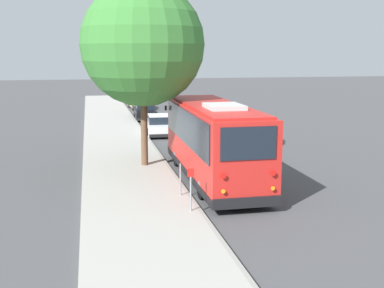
{
  "coord_description": "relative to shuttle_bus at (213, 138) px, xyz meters",
  "views": [
    {
      "loc": [
        -20.26,
        5.54,
        5.35
      ],
      "look_at": [
        0.53,
        1.08,
        1.3
      ],
      "focal_mm": 45.0,
      "sensor_mm": 36.0,
      "label": 1
    }
  ],
  "objects": [
    {
      "name": "parked_sedan_tan",
      "position": [
        27.11,
        0.29,
        -1.23
      ],
      "size": [
        4.34,
        1.96,
        1.27
      ],
      "rotation": [
        0.0,
        0.0,
        0.07
      ],
      "color": "tan",
      "rests_on": "ground"
    },
    {
      "name": "sign_post_far",
      "position": [
        -2.48,
        1.88,
        -1.07
      ],
      "size": [
        0.06,
        0.06,
        1.2
      ],
      "color": "gray",
      "rests_on": "sidewalk_slab"
    },
    {
      "name": "sidewalk_slab",
      "position": [
        0.92,
        3.55,
        -1.75
      ],
      "size": [
        80.0,
        3.85,
        0.15
      ],
      "primitive_type": "cube",
      "color": "#A3A099",
      "rests_on": "ground"
    },
    {
      "name": "parked_sedan_silver",
      "position": [
        34.31,
        0.36,
        -1.23
      ],
      "size": [
        4.41,
        1.99,
        1.27
      ],
      "rotation": [
        0.0,
        0.0,
        -0.08
      ],
      "color": "#A8AAAF",
      "rests_on": "ground"
    },
    {
      "name": "shuttle_bus",
      "position": [
        0.0,
        0.0,
        0.0
      ],
      "size": [
        9.64,
        2.62,
        3.41
      ],
      "rotation": [
        0.0,
        0.0,
        -0.01
      ],
      "color": "red",
      "rests_on": "ground"
    },
    {
      "name": "parked_sedan_white",
      "position": [
        12.15,
        0.52,
        -1.23
      ],
      "size": [
        4.74,
        2.0,
        1.28
      ],
      "rotation": [
        0.0,
        0.0,
        -0.06
      ],
      "color": "silver",
      "rests_on": "ground"
    },
    {
      "name": "street_tree",
      "position": [
        2.87,
        2.6,
        4.28
      ],
      "size": [
        5.59,
        5.59,
        9.2
      ],
      "color": "brown",
      "rests_on": "sidewalk_slab"
    },
    {
      "name": "curb_strip",
      "position": [
        0.92,
        1.56,
        -1.75
      ],
      "size": [
        80.0,
        0.14,
        0.15
      ],
      "primitive_type": "cube",
      "color": "gray",
      "rests_on": "ground"
    },
    {
      "name": "parked_sedan_black",
      "position": [
        19.74,
        0.62,
        -1.2
      ],
      "size": [
        4.66,
        1.79,
        1.32
      ],
      "rotation": [
        0.0,
        0.0,
        -0.03
      ],
      "color": "black",
      "rests_on": "ground"
    },
    {
      "name": "sign_post_near",
      "position": [
        -4.32,
        1.88,
        -0.92
      ],
      "size": [
        0.06,
        0.22,
        1.45
      ],
      "color": "gray",
      "rests_on": "sidewalk_slab"
    },
    {
      "name": "ground_plane",
      "position": [
        0.92,
        -0.48,
        -1.82
      ],
      "size": [
        160.0,
        160.0,
        0.0
      ],
      "primitive_type": "plane",
      "color": "#474749"
    }
  ]
}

